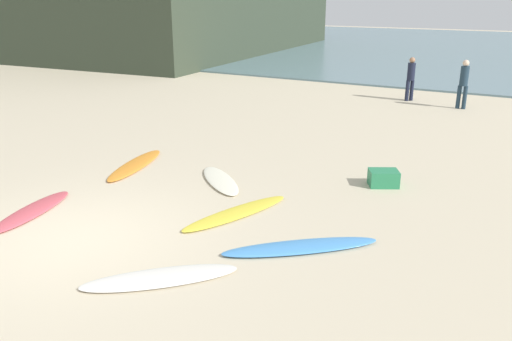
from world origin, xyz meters
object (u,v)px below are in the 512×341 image
surfboard_4 (160,278)px  surfboard_3 (236,213)px  surfboard_0 (220,180)px  beachgoer_near (411,77)px  surfboard_1 (135,165)px  beachgoer_mid (464,82)px  surfboard_2 (301,247)px  surfboard_5 (32,211)px  beach_cooler (383,178)px

surfboard_4 → surfboard_3: bearing=-38.1°
surfboard_0 → beachgoer_near: beachgoer_near is taller
surfboard_1 → beachgoer_mid: (5.59, 10.55, 0.91)m
surfboard_0 → beachgoer_mid: size_ratio=1.14×
surfboard_2 → beachgoer_mid: beachgoer_mid is taller
surfboard_5 → beach_cooler: (5.24, 4.56, 0.14)m
surfboard_5 → beachgoer_near: bearing=-117.3°
surfboard_5 → beach_cooler: beach_cooler is taller
surfboard_4 → surfboard_5: (-3.59, 0.72, 0.00)m
surfboard_1 → surfboard_4: (3.78, -3.73, -0.00)m
surfboard_2 → beachgoer_mid: 12.51m
surfboard_2 → surfboard_5: (-4.93, -1.09, -0.01)m
surfboard_2 → beachgoer_mid: (0.46, 12.47, 0.90)m
surfboard_0 → surfboard_3: (1.21, -1.32, -0.00)m
surfboard_1 → beachgoer_near: size_ratio=1.51×
beachgoer_near → beach_cooler: size_ratio=2.72×
surfboard_1 → surfboard_5: surfboard_1 is taller
surfboard_5 → beach_cooler: size_ratio=3.46×
surfboard_3 → surfboard_4: bearing=114.2°
beachgoer_near → surfboard_0: bearing=32.8°
surfboard_3 → beachgoer_near: size_ratio=1.49×
surfboard_3 → surfboard_4: (0.25, -2.48, -0.00)m
surfboard_0 → beachgoer_near: (1.32, 11.06, 0.86)m
surfboard_4 → beachgoer_mid: bearing=-51.1°
surfboard_4 → surfboard_5: bearing=34.8°
surfboard_0 → surfboard_4: 4.07m
surfboard_1 → beachgoer_mid: bearing=-132.9°
beachgoer_near → surfboard_1: bearing=21.5°
surfboard_0 → beachgoer_mid: beachgoer_mid is taller
surfboard_5 → surfboard_1: bearing=-99.9°
beachgoer_mid → surfboard_0: bearing=73.5°
surfboard_2 → beachgoer_mid: size_ratio=1.50×
surfboard_3 → surfboard_1: bearing=-1.1°
surfboard_3 → beachgoer_mid: (2.06, 11.79, 0.91)m
surfboard_0 → surfboard_3: surfboard_0 is taller
surfboard_1 → surfboard_3: bearing=145.5°
surfboard_0 → surfboard_1: size_ratio=0.79×
surfboard_2 → surfboard_4: size_ratio=1.15×
surfboard_3 → beach_cooler: bearing=-105.9°
surfboard_5 → surfboard_3: bearing=-165.7°
beachgoer_near → beach_cooler: (1.80, -9.59, -0.73)m
beachgoer_near → beachgoer_mid: bearing=112.8°
surfboard_5 → beachgoer_mid: 14.62m
surfboard_4 → surfboard_2: bearing=-80.6°
surfboard_0 → surfboard_2: surfboard_2 is taller
surfboard_2 → surfboard_3: 1.74m
beachgoer_mid → beach_cooler: 9.03m
surfboard_4 → surfboard_5: 3.66m
surfboard_4 → beach_cooler: beach_cooler is taller
surfboard_3 → beach_cooler: 3.39m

